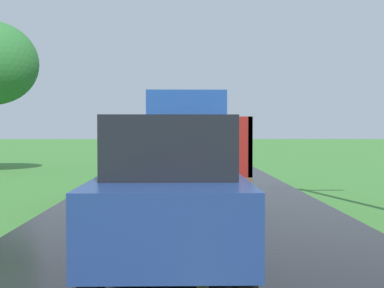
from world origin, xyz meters
The scene contains 2 objects.
banana_truck_near centered at (-0.13, 12.44, 1.48)m, with size 2.38×5.82×2.80m.
following_car centered at (-0.37, 6.05, 1.07)m, with size 1.74×4.10×1.92m.
Camera 1 is at (-0.23, -0.13, 1.84)m, focal length 46.08 mm.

